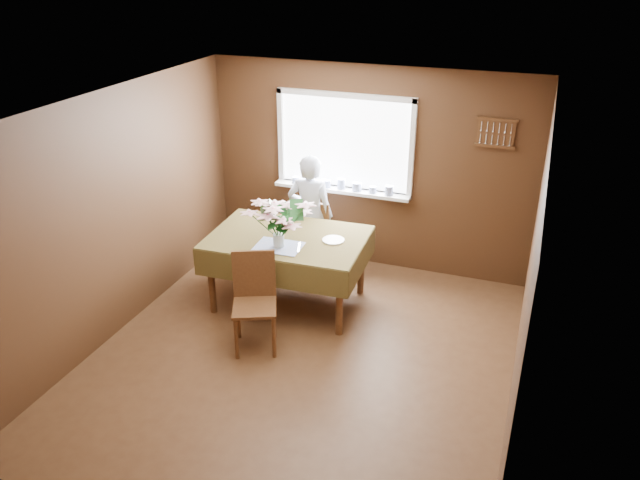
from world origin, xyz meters
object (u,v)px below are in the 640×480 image
(seated_woman, at_px, (310,215))
(dining_table, at_px, (288,245))
(chair_far, at_px, (318,231))
(flower_bouquet, at_px, (278,218))
(chair_near, at_px, (255,297))

(seated_woman, bearing_deg, dining_table, 86.14)
(dining_table, xyz_separation_m, chair_far, (0.01, 0.93, -0.22))
(dining_table, bearing_deg, flower_bouquet, -89.44)
(seated_woman, bearing_deg, flower_bouquet, 86.29)
(dining_table, relative_size, chair_near, 1.76)
(chair_near, xyz_separation_m, flower_bouquet, (0.01, 0.59, 0.62))
(chair_far, bearing_deg, chair_near, 96.39)
(dining_table, height_order, seated_woman, seated_woman)
(chair_near, bearing_deg, flower_bouquet, 64.84)
(dining_table, relative_size, flower_bouquet, 2.93)
(dining_table, height_order, chair_near, chair_near)
(dining_table, bearing_deg, chair_near, -92.46)
(chair_near, height_order, seated_woman, seated_woman)
(chair_near, relative_size, flower_bouquet, 1.66)
(seated_woman, bearing_deg, chair_near, 84.85)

